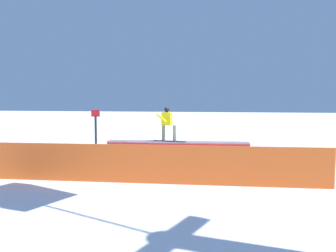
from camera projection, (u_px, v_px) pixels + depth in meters
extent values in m
plane|color=white|center=(177.00, 154.00, 13.25)|extent=(120.00, 120.00, 0.00)
cube|color=red|center=(177.00, 148.00, 13.23)|extent=(6.03, 1.11, 0.50)
cube|color=white|center=(177.00, 151.00, 13.24)|extent=(6.04, 1.12, 0.12)
cube|color=gray|center=(177.00, 142.00, 13.21)|extent=(6.04, 1.17, 0.04)
cube|color=black|center=(169.00, 141.00, 13.25)|extent=(1.50, 0.47, 0.01)
cylinder|color=gray|center=(163.00, 133.00, 13.31)|extent=(0.16, 0.16, 0.68)
cylinder|color=gray|center=(175.00, 133.00, 13.14)|extent=(0.16, 0.16, 0.68)
cube|color=yellow|center=(167.00, 119.00, 13.22)|extent=(0.43, 0.29, 0.55)
sphere|color=black|center=(167.00, 110.00, 13.19)|extent=(0.22, 0.22, 0.22)
cylinder|color=yellow|center=(161.00, 118.00, 13.12)|extent=(0.49, 0.15, 0.42)
cylinder|color=yellow|center=(170.00, 118.00, 13.34)|extent=(0.30, 0.12, 0.54)
cube|color=orange|center=(143.00, 164.00, 8.42)|extent=(9.80, 1.05, 1.05)
cylinder|color=#262628|center=(96.00, 134.00, 13.86)|extent=(0.10, 0.10, 1.57)
cube|color=red|center=(95.00, 113.00, 13.79)|extent=(0.40, 0.04, 0.30)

